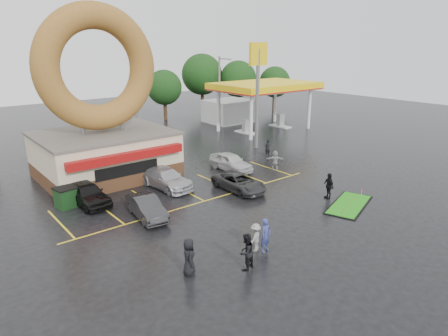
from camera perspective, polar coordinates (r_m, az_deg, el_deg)
ground at (r=25.46m, az=1.76°, el=-7.00°), size 120.00×120.00×0.00m
donut_shop at (r=33.40m, az=-16.98°, el=6.22°), size 10.20×8.70×13.50m
gas_station at (r=52.56m, az=3.56°, el=9.94°), size 12.30×13.65×5.90m
shell_sign at (r=40.93m, az=4.85°, el=12.97°), size 2.20×0.36×10.60m
streetlight_mid at (r=43.35m, az=-12.47°, el=9.42°), size 0.40×2.21×9.00m
streetlight_right at (r=50.60m, az=-0.59°, el=10.92°), size 0.40×2.21×9.00m
tree_far_a at (r=63.10m, az=2.05°, el=12.57°), size 5.60×5.60×8.00m
tree_far_b at (r=65.83m, az=7.25°, el=12.08°), size 4.90×4.90×7.00m
tree_far_c at (r=63.71m, az=-3.17°, el=13.19°), size 6.30×6.30×9.00m
tree_far_d at (r=57.80m, az=-8.52°, el=11.30°), size 4.90×4.90×7.00m
car_black at (r=28.67m, az=-19.01°, el=-3.44°), size 2.20×4.70×1.56m
car_dgrey at (r=25.60m, az=-10.99°, el=-5.53°), size 1.95×4.28×1.36m
car_silver at (r=30.53m, az=-8.31°, el=-1.46°), size 2.52×5.24×1.47m
car_grey at (r=29.66m, az=2.16°, el=-2.06°), size 2.19×4.62×1.27m
car_white at (r=34.31m, az=0.97°, el=0.88°), size 1.83×4.44×1.51m
person_blue at (r=21.26m, az=5.99°, el=-9.52°), size 0.73×0.53×1.85m
person_blackjkt at (r=19.63m, az=3.17°, el=-11.87°), size 1.04×0.90×1.86m
person_hoodie at (r=21.34m, az=4.55°, el=-9.84°), size 1.12×0.84×1.54m
person_bystander at (r=19.27m, az=-5.04°, el=-12.56°), size 0.88×1.05×1.84m
person_cameraman at (r=29.02m, az=14.73°, el=-2.48°), size 0.82×1.18×1.86m
person_walker_near at (r=34.81m, az=7.29°, el=1.13°), size 1.50×1.40×1.68m
person_walker_far at (r=38.80m, az=6.22°, el=2.90°), size 0.64×0.44×1.71m
dumpster at (r=28.85m, az=-21.11°, el=-3.82°), size 1.98×1.49×1.30m
putting_green at (r=28.49m, az=17.43°, el=-5.01°), size 5.18×3.51×0.60m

